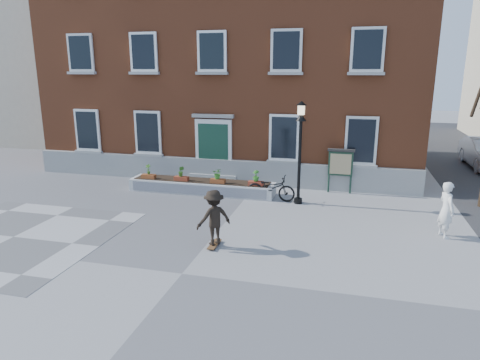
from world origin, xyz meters
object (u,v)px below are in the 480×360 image
(skateboarder, at_px, (214,218))
(notice_board, at_px, (341,164))
(bicycle, at_px, (271,188))
(lamp_post, at_px, (300,139))
(bystander, at_px, (446,210))

(skateboarder, bearing_deg, notice_board, 63.20)
(bicycle, height_order, skateboarder, skateboarder)
(lamp_post, height_order, skateboarder, lamp_post)
(bicycle, bearing_deg, notice_board, -53.21)
(lamp_post, relative_size, notice_board, 2.10)
(skateboarder, bearing_deg, bystander, 20.37)
(lamp_post, bearing_deg, notice_board, 51.63)
(bicycle, bearing_deg, bystander, -109.88)
(lamp_post, distance_m, notice_board, 2.73)
(notice_board, bearing_deg, bystander, -51.91)
(bicycle, xyz_separation_m, bystander, (5.90, -2.44, 0.37))
(bicycle, distance_m, bystander, 6.40)
(bicycle, relative_size, notice_board, 1.04)
(lamp_post, height_order, notice_board, lamp_post)
(bicycle, height_order, lamp_post, lamp_post)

